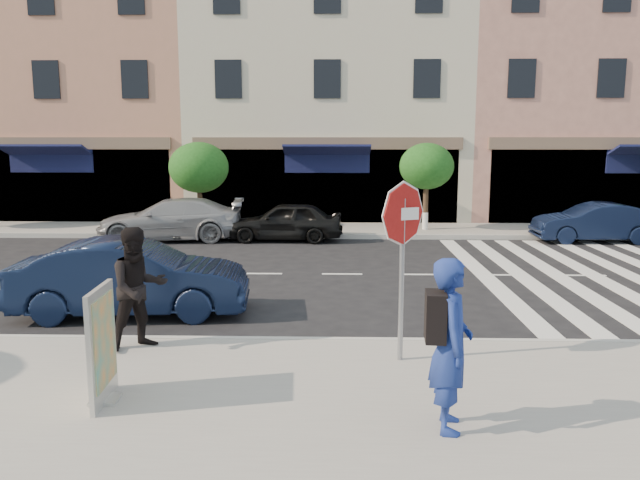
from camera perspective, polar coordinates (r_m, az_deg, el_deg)
The scene contains 16 objects.
ground at distance 11.66m, azimuth 2.23°, elevation -7.39°, with size 120.00×120.00×0.00m, color black.
sidewalk_near at distance 8.11m, azimuth 2.58°, elevation -14.52°, with size 60.00×4.50×0.15m, color gray.
sidewalk_far at distance 22.40m, azimuth 1.87°, elevation 0.91°, with size 60.00×3.00×0.15m, color gray.
building_west_mid at distance 30.40m, azimuth -20.22°, elevation 15.66°, with size 10.00×9.00×14.00m, color tan.
building_centre at distance 28.25m, azimuth 0.80°, elevation 13.68°, with size 11.00×9.00×11.00m, color beige.
building_east_mid at distance 30.65m, azimuth 24.65°, elevation 14.40°, with size 13.00×9.00×13.00m, color tan.
street_tree_wb at distance 22.51m, azimuth -11.01°, elevation 6.49°, with size 2.10×2.10×3.06m.
street_tree_c at distance 22.21m, azimuth 9.72°, elevation 6.62°, with size 1.90×1.90×3.04m.
stop_sign at distance 8.86m, azimuth 7.57°, elevation 0.74°, with size 0.85×0.39×2.61m.
photographer at distance 7.05m, azimuth 11.88°, elevation -9.34°, with size 0.71×0.46×1.93m, color navy.
walker at distance 9.90m, azimuth -16.28°, elevation -4.26°, with size 0.91×0.71×1.88m, color black.
poster_board at distance 8.11m, azimuth -19.28°, elevation -9.22°, with size 0.35×0.94×1.44m.
car_near_mid at distance 12.37m, azimuth -16.84°, elevation -3.35°, with size 1.53×4.38×1.44m, color black.
car_far_left at distance 21.15m, azimuth -13.47°, elevation 1.84°, with size 1.94×4.76×1.38m, color gray.
car_far_mid at distance 20.51m, azimuth -3.19°, elevation 1.71°, with size 1.51×3.76×1.28m, color black.
car_far_right at distance 22.11m, azimuth 23.81°, elevation 1.47°, with size 1.35×3.86×1.27m, color black.
Camera 1 is at (-0.16, -11.16, 3.35)m, focal length 35.00 mm.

